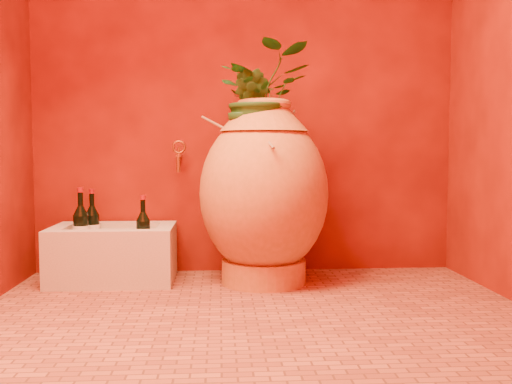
{
  "coord_description": "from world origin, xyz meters",
  "views": [
    {
      "loc": [
        -0.16,
        -2.43,
        0.72
      ],
      "look_at": [
        0.02,
        0.35,
        0.52
      ],
      "focal_mm": 40.0,
      "sensor_mm": 36.0,
      "label": 1
    }
  ],
  "objects": [
    {
      "name": "wine_bottle_c",
      "position": [
        -0.57,
        0.65,
        0.28
      ],
      "size": [
        0.08,
        0.08,
        0.31
      ],
      "color": "black",
      "rests_on": "stone_basin"
    },
    {
      "name": "wine_bottle_b",
      "position": [
        -0.92,
        0.75,
        0.3
      ],
      "size": [
        0.09,
        0.09,
        0.35
      ],
      "color": "black",
      "rests_on": "stone_basin"
    },
    {
      "name": "wall_back",
      "position": [
        0.0,
        1.0,
        1.25
      ],
      "size": [
        2.5,
        0.02,
        2.5
      ],
      "primitive_type": "cube",
      "color": "#560C04",
      "rests_on": "ground"
    },
    {
      "name": "plant_main",
      "position": [
        0.07,
        0.66,
        1.02
      ],
      "size": [
        0.56,
        0.51,
        0.55
      ],
      "primitive_type": "imported",
      "rotation": [
        0.0,
        0.0,
        0.18
      ],
      "color": "#1C4E1C",
      "rests_on": "amphora"
    },
    {
      "name": "floor",
      "position": [
        0.0,
        0.0,
        0.0
      ],
      "size": [
        2.5,
        2.5,
        0.0
      ],
      "primitive_type": "plane",
      "color": "#9B4D32",
      "rests_on": "ground"
    },
    {
      "name": "wine_bottle_a",
      "position": [
        -0.88,
        0.84,
        0.29
      ],
      "size": [
        0.08,
        0.08,
        0.34
      ],
      "color": "black",
      "rests_on": "stone_basin"
    },
    {
      "name": "plant_side",
      "position": [
        -0.01,
        0.61,
        0.95
      ],
      "size": [
        0.28,
        0.26,
        0.4
      ],
      "primitive_type": "imported",
      "rotation": [
        0.0,
        0.0,
        -0.47
      ],
      "color": "#1C4E1C",
      "rests_on": "amphora"
    },
    {
      "name": "stone_basin",
      "position": [
        -0.75,
        0.75,
        0.15
      ],
      "size": [
        0.67,
        0.45,
        0.31
      ],
      "rotation": [
        0.0,
        0.0,
        -0.0
      ],
      "color": "beige",
      "rests_on": "floor"
    },
    {
      "name": "amphora",
      "position": [
        0.08,
        0.65,
        0.5
      ],
      "size": [
        0.87,
        0.87,
        1.0
      ],
      "rotation": [
        0.0,
        0.0,
        0.3
      ],
      "color": "#C27436",
      "rests_on": "floor"
    },
    {
      "name": "wall_tap",
      "position": [
        -0.39,
        0.91,
        0.7
      ],
      "size": [
        0.08,
        0.17,
        0.18
      ],
      "color": "#A16325",
      "rests_on": "wall_back"
    }
  ]
}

